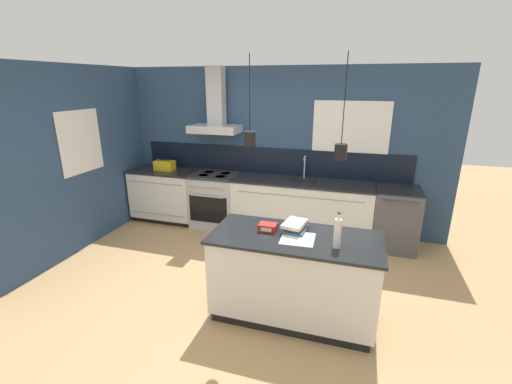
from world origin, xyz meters
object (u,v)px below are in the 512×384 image
(oven_range, at_px, (216,200))
(book_stack, at_px, (295,226))
(bottle_on_island, at_px, (338,233))
(dishwasher, at_px, (395,219))
(yellow_toolbox, at_px, (165,165))
(red_supply_box, at_px, (268,227))

(oven_range, height_order, book_stack, book_stack)
(bottle_on_island, xyz_separation_m, book_stack, (-0.43, 0.26, -0.10))
(dishwasher, height_order, book_stack, book_stack)
(oven_range, xyz_separation_m, yellow_toolbox, (-0.93, 0.00, 0.54))
(bottle_on_island, distance_m, red_supply_box, 0.73)
(oven_range, bearing_deg, bottle_on_island, -44.59)
(book_stack, xyz_separation_m, yellow_toolbox, (-2.62, 1.84, 0.03))
(dishwasher, bearing_deg, oven_range, -179.91)
(bottle_on_island, height_order, red_supply_box, bottle_on_island)
(yellow_toolbox, bearing_deg, red_supply_box, -39.22)
(bottle_on_island, height_order, yellow_toolbox, bottle_on_island)
(oven_range, xyz_separation_m, bottle_on_island, (2.12, -2.09, 0.60))
(book_stack, height_order, yellow_toolbox, yellow_toolbox)
(bottle_on_island, bearing_deg, dishwasher, 71.13)
(oven_range, xyz_separation_m, red_supply_box, (1.42, -1.92, 0.49))
(dishwasher, height_order, red_supply_box, red_supply_box)
(oven_range, height_order, bottle_on_island, bottle_on_island)
(red_supply_box, height_order, yellow_toolbox, yellow_toolbox)
(bottle_on_island, bearing_deg, red_supply_box, 165.81)
(yellow_toolbox, bearing_deg, book_stack, -35.09)
(oven_range, bearing_deg, book_stack, -47.39)
(bottle_on_island, bearing_deg, yellow_toolbox, 145.52)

